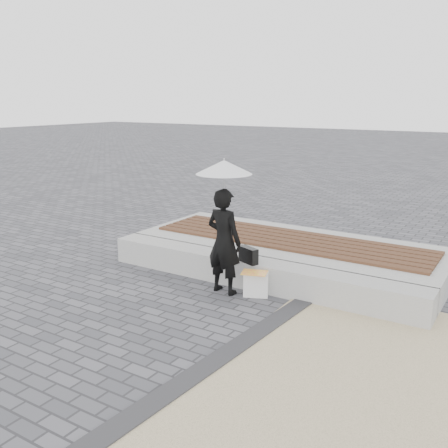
# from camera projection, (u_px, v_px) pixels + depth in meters

# --- Properties ---
(ground) EXTENTS (80.00, 80.00, 0.00)m
(ground) POSITION_uv_depth(u_px,v_px,m) (191.00, 326.00, 6.15)
(ground) COLOR #535258
(ground) RESTS_ON ground
(edging_band) EXTENTS (0.61, 5.20, 0.04)m
(edging_band) POSITION_uv_depth(u_px,v_px,m) (221.00, 358.00, 5.35)
(edging_band) COLOR #2E2E30
(edging_band) RESTS_ON ground
(seating_ledge) EXTENTS (5.00, 0.45, 0.40)m
(seating_ledge) POSITION_uv_depth(u_px,v_px,m) (254.00, 273.00, 7.42)
(seating_ledge) COLOR #A6A5A1
(seating_ledge) RESTS_ON ground
(timber_platform) EXTENTS (5.00, 2.00, 0.40)m
(timber_platform) POSITION_uv_depth(u_px,v_px,m) (289.00, 252.00, 8.40)
(timber_platform) COLOR #ADADA7
(timber_platform) RESTS_ON ground
(timber_decking) EXTENTS (4.60, 1.20, 0.04)m
(timber_decking) POSITION_uv_depth(u_px,v_px,m) (290.00, 240.00, 8.35)
(timber_decking) COLOR #532E20
(timber_decking) RESTS_ON timber_platform
(woman) EXTENTS (0.58, 0.41, 1.50)m
(woman) POSITION_uv_depth(u_px,v_px,m) (224.00, 241.00, 7.04)
(woman) COLOR black
(woman) RESTS_ON ground
(parasol) EXTENTS (0.77, 0.77, 0.98)m
(parasol) POSITION_uv_depth(u_px,v_px,m) (224.00, 167.00, 6.79)
(parasol) COLOR #AFAFB4
(parasol) RESTS_ON ground
(handbag) EXTENTS (0.34, 0.23, 0.23)m
(handbag) POSITION_uv_depth(u_px,v_px,m) (248.00, 255.00, 7.21)
(handbag) COLOR black
(handbag) RESTS_ON seating_ledge
(canvas_tote) EXTENTS (0.37, 0.26, 0.36)m
(canvas_tote) POSITION_uv_depth(u_px,v_px,m) (256.00, 284.00, 7.02)
(canvas_tote) COLOR silver
(canvas_tote) RESTS_ON ground
(magazine) EXTENTS (0.41, 0.35, 0.01)m
(magazine) POSITION_uv_depth(u_px,v_px,m) (254.00, 273.00, 6.93)
(magazine) COLOR #ED4359
(magazine) RESTS_ON canvas_tote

